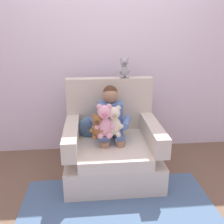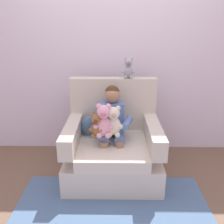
{
  "view_description": "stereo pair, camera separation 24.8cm",
  "coord_description": "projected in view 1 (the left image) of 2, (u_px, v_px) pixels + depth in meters",
  "views": [
    {
      "loc": [
        -0.22,
        -2.38,
        1.59
      ],
      "look_at": [
        -0.01,
        -0.05,
        0.77
      ],
      "focal_mm": 39.34,
      "sensor_mm": 36.0,
      "label": 1
    },
    {
      "loc": [
        0.02,
        -2.39,
        1.59
      ],
      "look_at": [
        -0.01,
        -0.05,
        0.77
      ],
      "focal_mm": 39.34,
      "sensor_mm": 36.0,
      "label": 2
    }
  ],
  "objects": [
    {
      "name": "seated_child",
      "position": [
        111.0,
        120.0,
        2.64
      ],
      "size": [
        0.45,
        0.39,
        0.82
      ],
      "rotation": [
        0.0,
        0.0,
        -0.01
      ],
      "color": "#597AB7",
      "rests_on": "armchair"
    },
    {
      "name": "plush_brown",
      "position": [
        97.0,
        126.0,
        2.44
      ],
      "size": [
        0.15,
        0.12,
        0.25
      ],
      "rotation": [
        0.0,
        0.0,
        -0.25
      ],
      "color": "brown",
      "rests_on": "armchair"
    },
    {
      "name": "armchair",
      "position": [
        112.0,
        147.0,
        2.73
      ],
      "size": [
        1.0,
        0.9,
        1.03
      ],
      "color": "beige",
      "rests_on": "ground"
    },
    {
      "name": "plush_pink",
      "position": [
        104.0,
        122.0,
        2.45
      ],
      "size": [
        0.21,
        0.17,
        0.35
      ],
      "rotation": [
        0.0,
        0.0,
        -0.2
      ],
      "color": "#EAA8BC",
      "rests_on": "armchair"
    },
    {
      "name": "back_wall",
      "position": [
        107.0,
        51.0,
        3.04
      ],
      "size": [
        6.0,
        0.1,
        2.6
      ],
      "primitive_type": "cube",
      "color": "silver",
      "rests_on": "ground"
    },
    {
      "name": "throw_pillow",
      "position": [
        90.0,
        127.0,
        2.75
      ],
      "size": [
        0.27,
        0.16,
        0.26
      ],
      "primitive_type": "ellipsoid",
      "rotation": [
        0.0,
        0.0,
        0.14
      ],
      "color": "slate",
      "rests_on": "armchair"
    },
    {
      "name": "plush_grey_on_backrest",
      "position": [
        124.0,
        68.0,
        2.77
      ],
      "size": [
        0.14,
        0.11,
        0.24
      ],
      "rotation": [
        0.0,
        0.0,
        0.19
      ],
      "color": "#9E9EA3",
      "rests_on": "armchair"
    },
    {
      "name": "ground_plane",
      "position": [
        112.0,
        174.0,
        2.78
      ],
      "size": [
        8.0,
        8.0,
        0.0
      ],
      "primitive_type": "plane",
      "color": "brown"
    },
    {
      "name": "floor_rug",
      "position": [
        120.0,
        218.0,
        2.14
      ],
      "size": [
        1.79,
        1.21,
        0.01
      ],
      "primitive_type": "cube",
      "color": "slate",
      "rests_on": "ground"
    },
    {
      "name": "plush_cream",
      "position": [
        114.0,
        122.0,
        2.48
      ],
      "size": [
        0.19,
        0.16,
        0.32
      ],
      "rotation": [
        0.0,
        0.0,
        0.27
      ],
      "color": "silver",
      "rests_on": "armchair"
    }
  ]
}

